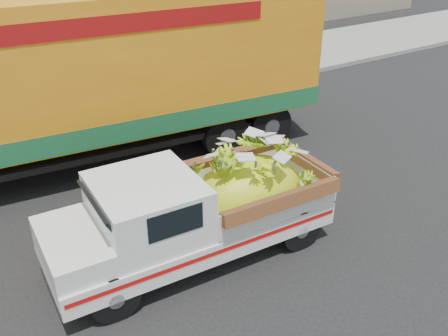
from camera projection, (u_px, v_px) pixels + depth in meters
ground at (199, 261)px, 8.38m from camera, size 100.00×100.00×0.00m
curb at (72, 122)px, 13.42m from camera, size 60.00×0.25×0.15m
sidewalk at (51, 99)px, 14.98m from camera, size 60.00×4.00×0.14m
pickup_truck at (211, 205)px, 8.27m from camera, size 4.77×1.90×1.65m
semi_trailer at (52, 79)px, 10.20m from camera, size 12.04×3.59×3.80m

